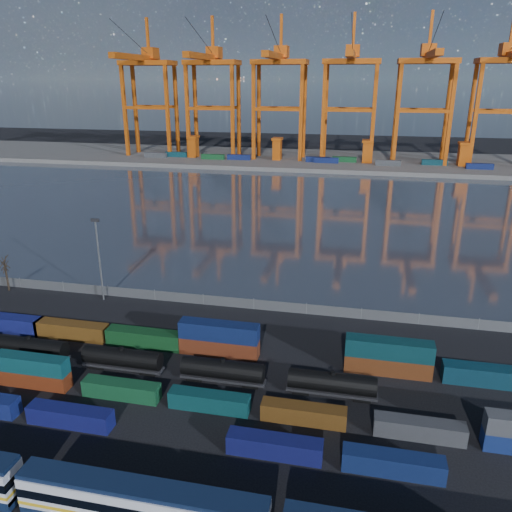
% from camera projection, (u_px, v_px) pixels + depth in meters
% --- Properties ---
extents(ground, '(700.00, 700.00, 0.00)m').
position_uv_depth(ground, '(211.00, 395.00, 68.90)').
color(ground, black).
rests_on(ground, ground).
extents(harbor_water, '(700.00, 700.00, 0.00)m').
position_uv_depth(harbor_water, '(303.00, 211.00, 165.68)').
color(harbor_water, '#2F3744').
rests_on(harbor_water, ground).
extents(far_quay, '(700.00, 70.00, 2.00)m').
position_uv_depth(far_quay, '(327.00, 160.00, 262.13)').
color(far_quay, '#514F4C').
rests_on(far_quay, ground).
extents(distant_mountains, '(2470.00, 1100.00, 520.00)m').
position_uv_depth(distant_mountains, '(388.00, 14.00, 1457.62)').
color(distant_mountains, '#1E2630').
rests_on(distant_mountains, ground).
extents(passenger_train, '(76.74, 3.05, 5.24)m').
position_uv_depth(passenger_train, '(142.00, 507.00, 47.64)').
color(passenger_train, silver).
rests_on(passenger_train, ground).
extents(container_row_mid, '(139.89, 2.20, 4.69)m').
position_uv_depth(container_row_mid, '(201.00, 397.00, 65.69)').
color(container_row_mid, '#393B3D').
rests_on(container_row_mid, ground).
extents(container_row_north, '(130.20, 2.56, 5.47)m').
position_uv_depth(container_row_north, '(237.00, 345.00, 78.01)').
color(container_row_north, navy).
rests_on(container_row_north, ground).
extents(tanker_string, '(105.44, 2.67, 3.83)m').
position_uv_depth(tanker_string, '(30.00, 348.00, 77.28)').
color(tanker_string, black).
rests_on(tanker_string, ground).
extents(waterfront_fence, '(160.12, 0.12, 2.20)m').
position_uv_depth(waterfront_fence, '(254.00, 304.00, 94.37)').
color(waterfront_fence, '#595B5E').
rests_on(waterfront_fence, ground).
extents(bare_tree, '(1.96, 2.05, 7.72)m').
position_uv_depth(bare_tree, '(6.00, 273.00, 101.78)').
color(bare_tree, black).
rests_on(bare_tree, ground).
extents(yard_light_mast, '(1.60, 0.40, 16.60)m').
position_uv_depth(yard_light_mast, '(99.00, 255.00, 95.63)').
color(yard_light_mast, slate).
rests_on(yard_light_mast, ground).
extents(gantry_cranes, '(202.33, 52.48, 71.07)m').
position_uv_depth(gantry_cranes, '(315.00, 74.00, 243.01)').
color(gantry_cranes, '#C14E0D').
rests_on(gantry_cranes, ground).
extents(quay_containers, '(172.58, 10.99, 2.60)m').
position_uv_depth(quay_containers, '(303.00, 159.00, 250.12)').
color(quay_containers, navy).
rests_on(quay_containers, far_quay).
extents(straddle_carriers, '(140.00, 7.00, 11.10)m').
position_uv_depth(straddle_carriers, '(321.00, 149.00, 251.12)').
color(straddle_carriers, '#C14E0D').
rests_on(straddle_carriers, far_quay).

